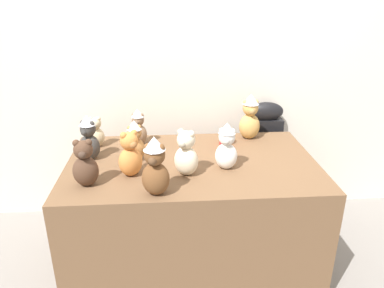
{
  "coord_description": "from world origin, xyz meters",
  "views": [
    {
      "loc": [
        -0.15,
        -1.86,
        1.77
      ],
      "look_at": [
        0.0,
        0.25,
        0.89
      ],
      "focal_mm": 34.15,
      "sensor_mm": 36.0,
      "label": 1
    }
  ],
  "objects_px": {
    "teddy_bear_caramel": "(135,141)",
    "teddy_bear_ginger": "(130,155)",
    "teddy_bear_charcoal": "(89,138)",
    "teddy_bear_sand": "(96,133)",
    "teddy_bear_honey": "(250,117)",
    "teddy_bear_mocha": "(138,127)",
    "party_cup_red": "(225,137)",
    "instrument_case": "(262,158)",
    "teddy_bear_cream": "(186,154)",
    "teddy_bear_snow": "(227,147)",
    "teddy_bear_cocoa": "(85,164)",
    "display_table": "(192,212)",
    "teddy_bear_chestnut": "(155,167)"
  },
  "relations": [
    {
      "from": "teddy_bear_snow",
      "to": "teddy_bear_mocha",
      "type": "relative_size",
      "value": 1.14
    },
    {
      "from": "display_table",
      "to": "teddy_bear_cocoa",
      "type": "relative_size",
      "value": 5.76
    },
    {
      "from": "display_table",
      "to": "teddy_bear_snow",
      "type": "height_order",
      "value": "teddy_bear_snow"
    },
    {
      "from": "teddy_bear_honey",
      "to": "teddy_bear_ginger",
      "type": "height_order",
      "value": "teddy_bear_honey"
    },
    {
      "from": "teddy_bear_chestnut",
      "to": "display_table",
      "type": "bearing_deg",
      "value": 73.25
    },
    {
      "from": "display_table",
      "to": "teddy_bear_cocoa",
      "type": "height_order",
      "value": "teddy_bear_cocoa"
    },
    {
      "from": "teddy_bear_sand",
      "to": "teddy_bear_ginger",
      "type": "bearing_deg",
      "value": -59.36
    },
    {
      "from": "teddy_bear_caramel",
      "to": "teddy_bear_sand",
      "type": "bearing_deg",
      "value": 126.51
    },
    {
      "from": "teddy_bear_cocoa",
      "to": "teddy_bear_ginger",
      "type": "xyz_separation_m",
      "value": [
        0.24,
        0.1,
        0.0
      ]
    },
    {
      "from": "teddy_bear_honey",
      "to": "teddy_bear_charcoal",
      "type": "relative_size",
      "value": 1.13
    },
    {
      "from": "teddy_bear_snow",
      "to": "teddy_bear_charcoal",
      "type": "relative_size",
      "value": 1.0
    },
    {
      "from": "teddy_bear_charcoal",
      "to": "teddy_bear_honey",
      "type": "bearing_deg",
      "value": 37.56
    },
    {
      "from": "instrument_case",
      "to": "party_cup_red",
      "type": "bearing_deg",
      "value": -135.47
    },
    {
      "from": "teddy_bear_caramel",
      "to": "teddy_bear_sand",
      "type": "relative_size",
      "value": 1.23
    },
    {
      "from": "teddy_bear_charcoal",
      "to": "teddy_bear_ginger",
      "type": "relative_size",
      "value": 1.06
    },
    {
      "from": "teddy_bear_cream",
      "to": "teddy_bear_mocha",
      "type": "xyz_separation_m",
      "value": [
        -0.31,
        0.5,
        -0.0
      ]
    },
    {
      "from": "teddy_bear_mocha",
      "to": "party_cup_red",
      "type": "distance_m",
      "value": 0.62
    },
    {
      "from": "teddy_bear_cocoa",
      "to": "teddy_bear_charcoal",
      "type": "height_order",
      "value": "teddy_bear_charcoal"
    },
    {
      "from": "teddy_bear_sand",
      "to": "teddy_bear_snow",
      "type": "bearing_deg",
      "value": -26.04
    },
    {
      "from": "teddy_bear_sand",
      "to": "teddy_bear_cream",
      "type": "relative_size",
      "value": 0.77
    },
    {
      "from": "instrument_case",
      "to": "teddy_bear_snow",
      "type": "bearing_deg",
      "value": -119.33
    },
    {
      "from": "instrument_case",
      "to": "teddy_bear_cream",
      "type": "relative_size",
      "value": 3.44
    },
    {
      "from": "teddy_bear_charcoal",
      "to": "teddy_bear_ginger",
      "type": "xyz_separation_m",
      "value": [
        0.28,
        -0.25,
        -0.01
      ]
    },
    {
      "from": "teddy_bear_snow",
      "to": "party_cup_red",
      "type": "relative_size",
      "value": 2.69
    },
    {
      "from": "teddy_bear_honey",
      "to": "teddy_bear_mocha",
      "type": "bearing_deg",
      "value": -177.81
    },
    {
      "from": "teddy_bear_cocoa",
      "to": "teddy_bear_ginger",
      "type": "relative_size",
      "value": 0.99
    },
    {
      "from": "teddy_bear_caramel",
      "to": "teddy_bear_mocha",
      "type": "height_order",
      "value": "teddy_bear_caramel"
    },
    {
      "from": "instrument_case",
      "to": "party_cup_red",
      "type": "relative_size",
      "value": 8.83
    },
    {
      "from": "teddy_bear_caramel",
      "to": "teddy_bear_cream",
      "type": "xyz_separation_m",
      "value": [
        0.31,
        -0.23,
        0.0
      ]
    },
    {
      "from": "teddy_bear_caramel",
      "to": "teddy_bear_ginger",
      "type": "bearing_deg",
      "value": -106.4
    },
    {
      "from": "instrument_case",
      "to": "teddy_bear_ginger",
      "type": "relative_size",
      "value": 3.48
    },
    {
      "from": "teddy_bear_snow",
      "to": "teddy_bear_charcoal",
      "type": "xyz_separation_m",
      "value": [
        -0.85,
        0.2,
        -0.0
      ]
    },
    {
      "from": "instrument_case",
      "to": "teddy_bear_sand",
      "type": "height_order",
      "value": "teddy_bear_sand"
    },
    {
      "from": "teddy_bear_ginger",
      "to": "teddy_bear_mocha",
      "type": "relative_size",
      "value": 1.08
    },
    {
      "from": "teddy_bear_charcoal",
      "to": "teddy_bear_chestnut",
      "type": "bearing_deg",
      "value": -25.03
    },
    {
      "from": "teddy_bear_chestnut",
      "to": "teddy_bear_charcoal",
      "type": "height_order",
      "value": "teddy_bear_chestnut"
    },
    {
      "from": "teddy_bear_ginger",
      "to": "teddy_bear_caramel",
      "type": "bearing_deg",
      "value": 53.02
    },
    {
      "from": "teddy_bear_cocoa",
      "to": "teddy_bear_honey",
      "type": "height_order",
      "value": "teddy_bear_honey"
    },
    {
      "from": "teddy_bear_cream",
      "to": "party_cup_red",
      "type": "distance_m",
      "value": 0.54
    },
    {
      "from": "instrument_case",
      "to": "display_table",
      "type": "bearing_deg",
      "value": -134.44
    },
    {
      "from": "teddy_bear_honey",
      "to": "teddy_bear_cocoa",
      "type": "bearing_deg",
      "value": -150.31
    },
    {
      "from": "instrument_case",
      "to": "teddy_bear_cocoa",
      "type": "height_order",
      "value": "teddy_bear_cocoa"
    },
    {
      "from": "teddy_bear_sand",
      "to": "teddy_bear_charcoal",
      "type": "height_order",
      "value": "teddy_bear_charcoal"
    },
    {
      "from": "teddy_bear_charcoal",
      "to": "teddy_bear_sand",
      "type": "bearing_deg",
      "value": 111.29
    },
    {
      "from": "teddy_bear_snow",
      "to": "teddy_bear_sand",
      "type": "bearing_deg",
      "value": 166.94
    },
    {
      "from": "teddy_bear_snow",
      "to": "teddy_bear_caramel",
      "type": "bearing_deg",
      "value": 176.52
    },
    {
      "from": "teddy_bear_caramel",
      "to": "teddy_bear_mocha",
      "type": "xyz_separation_m",
      "value": [
        0.0,
        0.27,
        -0.0
      ]
    },
    {
      "from": "teddy_bear_charcoal",
      "to": "party_cup_red",
      "type": "distance_m",
      "value": 0.93
    },
    {
      "from": "instrument_case",
      "to": "teddy_bear_caramel",
      "type": "xyz_separation_m",
      "value": [
        -0.99,
        -0.57,
        0.41
      ]
    },
    {
      "from": "teddy_bear_cocoa",
      "to": "party_cup_red",
      "type": "bearing_deg",
      "value": 26.68
    }
  ]
}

